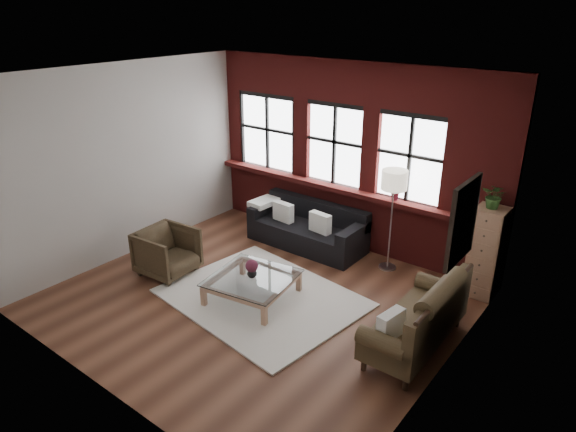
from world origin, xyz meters
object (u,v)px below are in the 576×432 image
Objects in this scene: dark_sofa at (307,226)px; vase at (252,273)px; vintage_settee at (416,314)px; drawer_chest at (486,252)px; armchair at (167,252)px; coffee_table at (252,288)px; floor_lamp at (391,217)px.

dark_sofa is 14.22× the size of vase.
vase is at bearing -170.41° from vintage_settee.
dark_sofa is 3.04m from drawer_chest.
drawer_chest is at bearing 82.74° from vintage_settee.
armchair is at bearing -170.98° from vintage_settee.
vintage_settee is 2.18× the size of armchair.
coffee_table is (0.43, -1.95, -0.20)m from dark_sofa.
floor_lamp is at bearing -175.07° from drawer_chest.
vintage_settee is at bearing -85.57° from armchair.
vase is 3.40m from drawer_chest.
vase is 0.11× the size of drawer_chest.
vase is at bearing -139.57° from drawer_chest.
vase is (1.59, 0.23, 0.07)m from armchair.
floor_lamp is (1.12, 2.08, 0.47)m from vase.
vintage_settee is (2.78, -1.55, 0.10)m from dark_sofa.
dark_sofa is 1.53× the size of drawer_chest.
dark_sofa is 1.64m from floor_lamp.
dark_sofa reaches higher than vase.
floor_lamp is (1.55, 0.12, 0.53)m from dark_sofa.
armchair is 5.59× the size of vase.
vintage_settee is at bearing 9.59° from coffee_table.
armchair is (-1.16, -2.18, -0.00)m from dark_sofa.
drawer_chest is at bearing -64.37° from armchair.
vintage_settee is 2.41m from coffee_table.
vintage_settee is 2.13m from floor_lamp.
floor_lamp is at bearing 126.39° from vintage_settee.
vintage_settee is at bearing -97.26° from drawer_chest.
coffee_table is at bearing -86.42° from armchair.
floor_lamp reaches higher than vintage_settee.
armchair is 1.62m from coffee_table.
vintage_settee is 1.83m from drawer_chest.
armchair is at bearing -171.83° from coffee_table.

